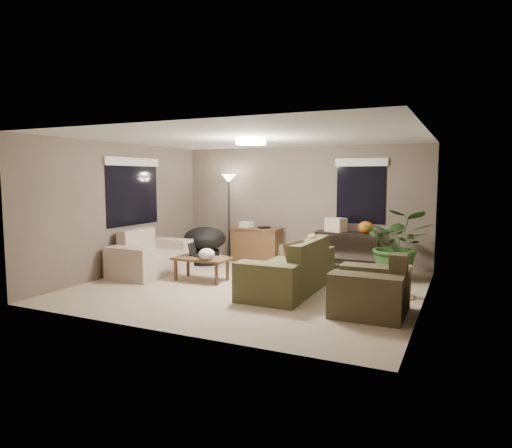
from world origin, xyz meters
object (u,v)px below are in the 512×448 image
at_px(armchair, 371,292).
at_px(cat_scratching_post, 404,284).
at_px(main_sofa, 291,272).
at_px(houseplant, 398,252).
at_px(floor_lamp, 229,188).
at_px(desk, 257,245).
at_px(console_table, 348,248).
at_px(papasan_chair, 205,242).
at_px(coffee_table, 201,261).
at_px(loveseat, 150,258).

bearing_deg(armchair, cat_scratching_post, 74.36).
xyz_separation_m(main_sofa, houseplant, (1.48, 1.51, 0.21)).
bearing_deg(floor_lamp, desk, -1.79).
height_order(armchair, console_table, armchair).
xyz_separation_m(console_table, houseplant, (1.05, -0.57, 0.07)).
relative_size(floor_lamp, cat_scratching_post, 3.82).
bearing_deg(papasan_chair, floor_lamp, 74.78).
xyz_separation_m(console_table, papasan_chair, (-2.90, -0.74, 0.03)).
xyz_separation_m(coffee_table, desk, (0.13, 2.08, 0.02)).
distance_m(armchair, coffee_table, 3.23).
relative_size(armchair, cat_scratching_post, 2.00).
relative_size(coffee_table, houseplant, 0.77).
bearing_deg(armchair, console_table, 109.65).
xyz_separation_m(desk, console_table, (2.00, 0.04, 0.06)).
height_order(armchair, desk, armchair).
bearing_deg(main_sofa, coffee_table, -178.57).
relative_size(main_sofa, floor_lamp, 1.15).
relative_size(papasan_chair, houseplant, 0.83).
relative_size(armchair, papasan_chair, 0.93).
bearing_deg(cat_scratching_post, houseplant, 102.13).
relative_size(coffee_table, papasan_chair, 0.93).
bearing_deg(desk, floor_lamp, 178.21).
bearing_deg(console_table, loveseat, -148.68).
distance_m(main_sofa, papasan_chair, 2.81).
distance_m(coffee_table, floor_lamp, 2.51).
bearing_deg(armchair, floor_lamp, 142.79).
height_order(coffee_table, console_table, console_table).
bearing_deg(main_sofa, desk, 127.59).
height_order(console_table, houseplant, houseplant).
bearing_deg(desk, armchair, -42.84).
bearing_deg(coffee_table, armchair, -12.87).
xyz_separation_m(papasan_chair, cat_scratching_post, (4.20, -1.05, -0.25)).
relative_size(main_sofa, papasan_chair, 2.04).
relative_size(armchair, coffee_table, 1.00).
xyz_separation_m(houseplant, cat_scratching_post, (0.26, -1.22, -0.29)).
distance_m(armchair, floor_lamp, 4.84).
xyz_separation_m(console_table, cat_scratching_post, (1.31, -1.79, -0.22)).
height_order(coffee_table, houseplant, houseplant).
bearing_deg(desk, console_table, 1.18).
distance_m(armchair, cat_scratching_post, 1.09).
bearing_deg(papasan_chair, desk, 38.07).
height_order(desk, cat_scratching_post, desk).
xyz_separation_m(main_sofa, floor_lamp, (-2.27, 2.06, 1.30)).
bearing_deg(houseplant, cat_scratching_post, -77.87).
bearing_deg(main_sofa, cat_scratching_post, 9.33).
xyz_separation_m(coffee_table, papasan_chair, (-0.77, 1.38, 0.11)).
relative_size(loveseat, desk, 1.45).
xyz_separation_m(loveseat, floor_lamp, (0.65, 2.02, 1.30)).
height_order(loveseat, cat_scratching_post, loveseat).
relative_size(main_sofa, desk, 2.00).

